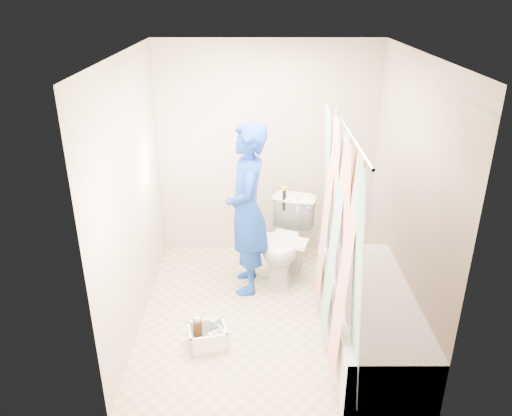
{
  "coord_description": "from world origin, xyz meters",
  "views": [
    {
      "loc": [
        -0.13,
        -3.97,
        2.88
      ],
      "look_at": [
        -0.13,
        0.25,
        0.99
      ],
      "focal_mm": 35.0,
      "sensor_mm": 36.0,
      "label": 1
    }
  ],
  "objects_px": {
    "toilet": "(286,242)",
    "plumber": "(247,210)",
    "cleaning_caddy": "(209,337)",
    "bathtub": "(369,316)"
  },
  "relations": [
    {
      "from": "toilet",
      "to": "plumber",
      "type": "relative_size",
      "value": 0.47
    },
    {
      "from": "toilet",
      "to": "cleaning_caddy",
      "type": "height_order",
      "value": "toilet"
    },
    {
      "from": "bathtub",
      "to": "cleaning_caddy",
      "type": "relative_size",
      "value": 4.66
    },
    {
      "from": "bathtub",
      "to": "toilet",
      "type": "xyz_separation_m",
      "value": [
        -0.66,
        1.1,
        0.15
      ]
    },
    {
      "from": "bathtub",
      "to": "toilet",
      "type": "bearing_deg",
      "value": 121.01
    },
    {
      "from": "toilet",
      "to": "plumber",
      "type": "bearing_deg",
      "value": -134.01
    },
    {
      "from": "bathtub",
      "to": "cleaning_caddy",
      "type": "xyz_separation_m",
      "value": [
        -1.39,
        -0.06,
        -0.18
      ]
    },
    {
      "from": "plumber",
      "to": "cleaning_caddy",
      "type": "relative_size",
      "value": 4.64
    },
    {
      "from": "toilet",
      "to": "plumber",
      "type": "xyz_separation_m",
      "value": [
        -0.4,
        -0.21,
        0.46
      ]
    },
    {
      "from": "plumber",
      "to": "cleaning_caddy",
      "type": "xyz_separation_m",
      "value": [
        -0.32,
        -0.95,
        -0.78
      ]
    }
  ]
}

